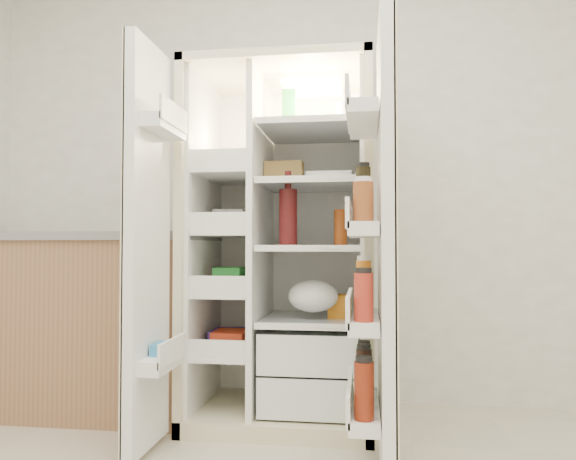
# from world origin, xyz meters

# --- Properties ---
(wall_back) EXTENTS (4.00, 0.02, 2.70)m
(wall_back) POSITION_xyz_m (0.00, 2.00, 1.35)
(wall_back) COLOR white
(wall_back) RESTS_ON floor
(refrigerator) EXTENTS (0.92, 0.70, 1.80)m
(refrigerator) POSITION_xyz_m (-0.17, 1.65, 0.74)
(refrigerator) COLOR beige
(refrigerator) RESTS_ON floor
(freezer_door) EXTENTS (0.15, 0.40, 1.72)m
(freezer_door) POSITION_xyz_m (-0.68, 1.05, 0.89)
(freezer_door) COLOR white
(freezer_door) RESTS_ON floor
(fridge_door) EXTENTS (0.17, 0.58, 1.72)m
(fridge_door) POSITION_xyz_m (0.30, 0.96, 0.87)
(fridge_door) COLOR white
(fridge_door) RESTS_ON floor
(kitchen_counter) EXTENTS (1.33, 0.71, 0.96)m
(kitchen_counter) POSITION_xyz_m (-1.24, 1.66, 0.48)
(kitchen_counter) COLOR #976E4B
(kitchen_counter) RESTS_ON floor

